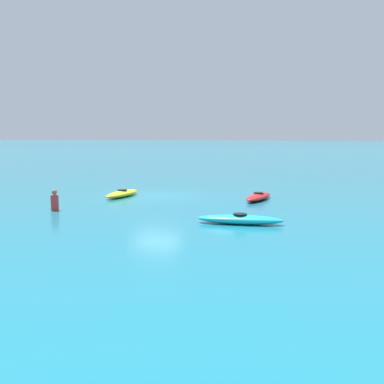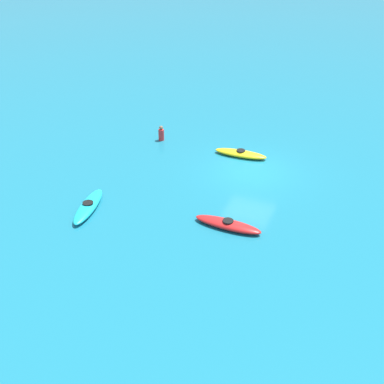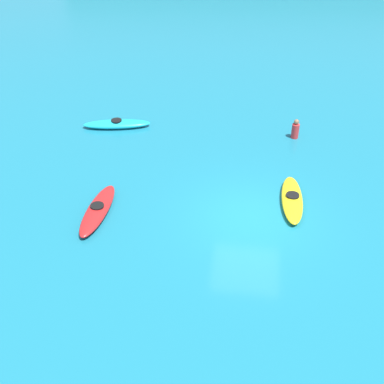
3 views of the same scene
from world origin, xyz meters
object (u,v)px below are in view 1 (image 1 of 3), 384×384
kayak_yellow (122,194)px  person_near_shore (55,201)px  kayak_cyan (240,219)px  kayak_red (258,197)px

kayak_yellow → person_near_shore: 4.87m
person_near_shore → kayak_cyan: bearing=-179.8°
kayak_red → kayak_cyan: bearing=98.5°
kayak_cyan → kayak_red: same height
kayak_yellow → kayak_cyan: size_ratio=0.92×
kayak_cyan → kayak_red: size_ratio=1.03×
kayak_yellow → kayak_cyan: (-7.63, 4.84, -0.00)m
kayak_red → person_near_shore: person_near_shore is taller
kayak_yellow → person_near_shore: (0.32, 4.86, 0.22)m
kayak_red → person_near_shore: size_ratio=3.42×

